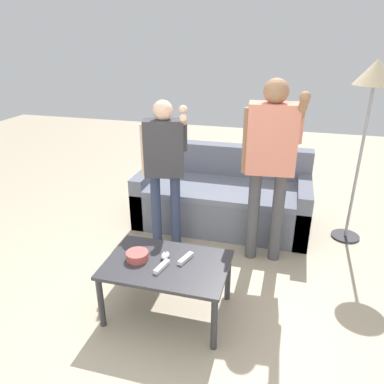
% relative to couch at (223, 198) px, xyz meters
% --- Properties ---
extents(ground_plane, '(12.00, 12.00, 0.00)m').
position_rel_couch_xyz_m(ground_plane, '(-0.12, -1.54, -0.28)').
color(ground_plane, tan).
extents(couch, '(1.81, 0.87, 0.80)m').
position_rel_couch_xyz_m(couch, '(0.00, 0.00, 0.00)').
color(couch, slate).
rests_on(couch, ground).
extents(coffee_table, '(0.88, 0.58, 0.43)m').
position_rel_couch_xyz_m(coffee_table, '(-0.13, -1.56, 0.10)').
color(coffee_table, '#2D2D33').
rests_on(coffee_table, ground).
extents(snack_bowl, '(0.16, 0.16, 0.06)m').
position_rel_couch_xyz_m(snack_bowl, '(-0.35, -1.57, 0.18)').
color(snack_bowl, '#B24C47').
rests_on(snack_bowl, coffee_table).
extents(game_remote_nunchuk, '(0.06, 0.09, 0.05)m').
position_rel_couch_xyz_m(game_remote_nunchuk, '(-0.15, -1.50, 0.18)').
color(game_remote_nunchuk, white).
rests_on(game_remote_nunchuk, coffee_table).
extents(floor_lamp, '(0.36, 0.36, 1.75)m').
position_rel_couch_xyz_m(floor_lamp, '(1.30, -0.03, 1.24)').
color(floor_lamp, '#2D2D33').
rests_on(floor_lamp, ground).
extents(player_left, '(0.45, 0.27, 1.42)m').
position_rel_couch_xyz_m(player_left, '(-0.44, -0.65, 0.61)').
color(player_left, '#2D3856').
rests_on(player_left, ground).
extents(player_right, '(0.50, 0.33, 1.63)m').
position_rel_couch_xyz_m(player_right, '(0.49, -0.63, 0.74)').
color(player_right, '#47474C').
rests_on(player_right, ground).
extents(game_remote_wand_near, '(0.08, 0.16, 0.03)m').
position_rel_couch_xyz_m(game_remote_wand_near, '(-0.00, -1.49, 0.17)').
color(game_remote_wand_near, white).
rests_on(game_remote_wand_near, coffee_table).
extents(game_remote_wand_far, '(0.07, 0.16, 0.03)m').
position_rel_couch_xyz_m(game_remote_wand_far, '(-0.14, -1.63, 0.17)').
color(game_remote_wand_far, white).
rests_on(game_remote_wand_far, coffee_table).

